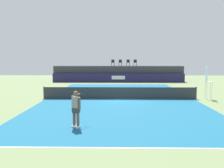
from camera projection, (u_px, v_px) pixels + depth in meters
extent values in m
plane|color=#6B7F51|center=(119.00, 93.00, 22.90)|extent=(48.00, 48.00, 0.00)
cube|color=#16597A|center=(120.00, 99.00, 19.92)|extent=(12.00, 22.00, 0.00)
cube|color=white|center=(123.00, 148.00, 9.03)|extent=(12.00, 0.10, 0.00)
cube|color=#231E4C|center=(118.00, 78.00, 33.27)|extent=(18.00, 0.20, 1.20)
cube|color=white|center=(118.00, 78.00, 33.16)|extent=(1.80, 0.02, 0.50)
cube|color=#38383D|center=(118.00, 73.00, 35.01)|extent=(18.00, 2.80, 2.20)
cylinder|color=#1E232D|center=(114.00, 64.00, 35.34)|extent=(0.04, 0.04, 0.44)
cylinder|color=#1E232D|center=(112.00, 64.00, 35.37)|extent=(0.04, 0.04, 0.44)
cylinder|color=#1E232D|center=(114.00, 64.00, 34.94)|extent=(0.04, 0.04, 0.44)
cylinder|color=#1E232D|center=(111.00, 64.00, 34.97)|extent=(0.04, 0.04, 0.44)
cube|color=#1E232D|center=(113.00, 63.00, 35.13)|extent=(0.47, 0.47, 0.03)
cube|color=#1E232D|center=(113.00, 61.00, 34.90)|extent=(0.44, 0.05, 0.42)
cylinder|color=#1E232D|center=(121.00, 64.00, 35.26)|extent=(0.04, 0.04, 0.44)
cylinder|color=#1E232D|center=(119.00, 64.00, 35.24)|extent=(0.04, 0.04, 0.44)
cylinder|color=#1E232D|center=(122.00, 64.00, 34.86)|extent=(0.04, 0.04, 0.44)
cylinder|color=#1E232D|center=(119.00, 64.00, 34.84)|extent=(0.04, 0.04, 0.44)
cube|color=#1E232D|center=(120.00, 63.00, 35.02)|extent=(0.47, 0.47, 0.03)
cube|color=#1E232D|center=(120.00, 61.00, 34.79)|extent=(0.44, 0.06, 0.42)
cylinder|color=#1E232D|center=(129.00, 64.00, 35.28)|extent=(0.04, 0.04, 0.44)
cylinder|color=#1E232D|center=(127.00, 64.00, 35.28)|extent=(0.04, 0.04, 0.44)
cylinder|color=#1E232D|center=(130.00, 64.00, 34.88)|extent=(0.04, 0.04, 0.44)
cylinder|color=#1E232D|center=(127.00, 64.00, 34.88)|extent=(0.04, 0.04, 0.44)
cube|color=#1E232D|center=(128.00, 63.00, 35.05)|extent=(0.45, 0.45, 0.03)
cube|color=#1E232D|center=(128.00, 61.00, 34.82)|extent=(0.44, 0.03, 0.42)
cylinder|color=#1E232D|center=(136.00, 64.00, 35.31)|extent=(0.04, 0.04, 0.44)
cylinder|color=#1E232D|center=(134.00, 64.00, 35.32)|extent=(0.04, 0.04, 0.44)
cylinder|color=#1E232D|center=(137.00, 64.00, 34.91)|extent=(0.04, 0.04, 0.44)
cylinder|color=#1E232D|center=(134.00, 64.00, 34.92)|extent=(0.04, 0.04, 0.44)
cube|color=#1E232D|center=(135.00, 63.00, 35.09)|extent=(0.45, 0.45, 0.03)
cube|color=#1E232D|center=(135.00, 61.00, 34.86)|extent=(0.44, 0.04, 0.42)
cylinder|color=white|center=(212.00, 91.00, 19.50)|extent=(0.04, 0.04, 1.40)
cylinder|color=white|center=(210.00, 90.00, 19.90)|extent=(0.04, 0.04, 1.40)
cylinder|color=white|center=(207.00, 91.00, 19.52)|extent=(0.04, 0.04, 1.40)
cylinder|color=white|center=(205.00, 90.00, 19.92)|extent=(0.04, 0.04, 1.40)
cube|color=white|center=(209.00, 82.00, 19.63)|extent=(0.46, 0.46, 0.03)
cube|color=white|center=(207.00, 73.00, 19.58)|extent=(0.04, 0.44, 1.33)
cube|color=#2D2D2D|center=(120.00, 93.00, 19.87)|extent=(12.40, 0.02, 0.95)
cylinder|color=#4C4C51|center=(44.00, 93.00, 19.98)|extent=(0.10, 0.10, 1.00)
cylinder|color=#4C4C51|center=(196.00, 93.00, 19.75)|extent=(0.10, 0.10, 1.00)
cube|color=white|center=(78.00, 127.00, 11.64)|extent=(0.24, 0.28, 0.10)
cylinder|color=brown|center=(78.00, 117.00, 11.59)|extent=(0.14, 0.14, 0.82)
cube|color=white|center=(74.00, 126.00, 11.77)|extent=(0.24, 0.28, 0.10)
cylinder|color=brown|center=(74.00, 117.00, 11.72)|extent=(0.14, 0.14, 0.82)
cube|color=#333338|center=(76.00, 110.00, 11.62)|extent=(0.40, 0.37, 0.24)
cube|color=gray|center=(76.00, 103.00, 11.58)|extent=(0.41, 0.36, 0.56)
sphere|color=brown|center=(76.00, 93.00, 11.53)|extent=(0.22, 0.22, 0.22)
cylinder|color=brown|center=(80.00, 104.00, 11.45)|extent=(0.09, 0.09, 0.60)
cylinder|color=brown|center=(76.00, 95.00, 11.90)|extent=(0.40, 0.56, 0.14)
cylinder|color=black|center=(81.00, 94.00, 12.25)|extent=(0.27, 0.19, 0.03)
torus|color=black|center=(85.00, 93.00, 12.49)|extent=(0.27, 0.18, 0.30)
sphere|color=#D8EA33|center=(139.00, 85.00, 29.84)|extent=(0.07, 0.07, 0.07)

